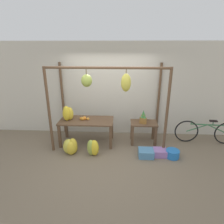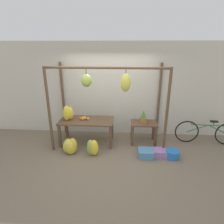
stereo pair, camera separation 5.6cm
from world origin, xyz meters
name	(u,v)px [view 1 (the left image)]	position (x,y,z in m)	size (l,w,h in m)	color
ground_plane	(107,156)	(0.00, 0.00, 0.00)	(20.00, 20.00, 0.00)	#756651
shop_wall_back	(110,90)	(0.00, 1.46, 1.40)	(8.00, 0.08, 2.80)	beige
stall_awning	(108,92)	(0.01, 0.50, 1.55)	(3.00, 1.29, 2.22)	brown
display_table_main	(87,123)	(-0.62, 0.70, 0.61)	(1.49, 0.73, 0.71)	brown
display_table_side	(144,127)	(0.99, 0.82, 0.47)	(0.74, 0.50, 0.62)	brown
banana_pile_on_table	(68,113)	(-1.13, 0.70, 0.89)	(0.38, 0.40, 0.42)	gold
orange_pile	(84,118)	(-0.68, 0.70, 0.75)	(0.27, 0.15, 0.10)	orange
pineapple_cluster	(143,118)	(0.96, 0.81, 0.74)	(0.19, 0.33, 0.33)	olive
banana_pile_ground_left	(71,147)	(-0.93, 0.10, 0.20)	(0.46, 0.40, 0.43)	gold
banana_pile_ground_right	(93,148)	(-0.35, 0.05, 0.21)	(0.38, 0.31, 0.43)	yellow
fruit_crate_white	(146,153)	(1.00, 0.05, 0.10)	(0.38, 0.33, 0.19)	#4C84B2
blue_bucket	(172,154)	(1.66, 0.06, 0.10)	(0.33, 0.33, 0.20)	blue
parked_bicycle	(206,132)	(2.79, 0.87, 0.35)	(1.76, 0.15, 0.71)	black
fruit_crate_purple	(160,152)	(1.36, 0.12, 0.09)	(0.34, 0.30, 0.17)	#9970B7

